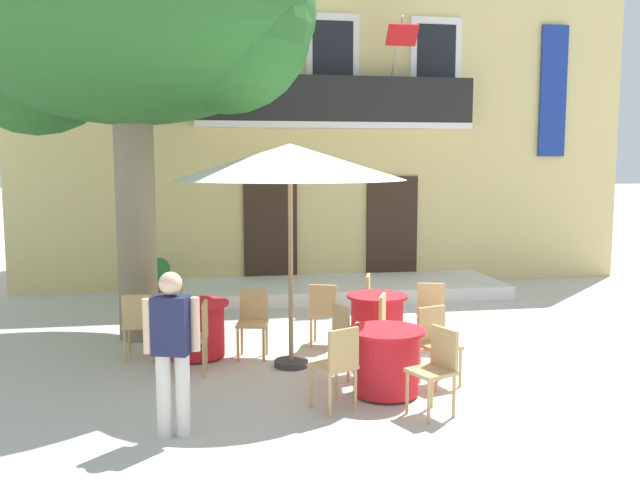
{
  "coord_description": "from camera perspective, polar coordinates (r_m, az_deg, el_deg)",
  "views": [
    {
      "loc": [
        -3.21,
        -9.03,
        2.65
      ],
      "look_at": [
        -1.27,
        2.24,
        1.3
      ],
      "focal_mm": 38.27,
      "sensor_mm": 36.0,
      "label": 1
    }
  ],
  "objects": [
    {
      "name": "ground_plane",
      "position": [
        9.95,
        9.56,
        -8.82
      ],
      "size": [
        120.0,
        120.0,
        0.0
      ],
      "primitive_type": "plane",
      "color": "beige"
    },
    {
      "name": "building_facade",
      "position": [
        16.28,
        -0.31,
        10.59
      ],
      "size": [
        13.0,
        5.09,
        7.5
      ],
      "color": "#DBC67F",
      "rests_on": "ground"
    },
    {
      "name": "entrance_step_platform",
      "position": [
        13.49,
        1.82,
        -4.06
      ],
      "size": [
        6.31,
        2.1,
        0.25
      ],
      "primitive_type": "cube",
      "color": "silver",
      "rests_on": "ground"
    },
    {
      "name": "plane_tree",
      "position": [
        10.54,
        -16.06,
        17.2
      ],
      "size": [
        5.45,
        4.79,
        6.33
      ],
      "color": "#7F755B",
      "rests_on": "ground"
    },
    {
      "name": "cafe_table_near_tree",
      "position": [
        9.37,
        -10.26,
        -7.32
      ],
      "size": [
        0.86,
        0.86,
        0.76
      ],
      "color": "red",
      "rests_on": "ground"
    },
    {
      "name": "cafe_chair_near_tree_0",
      "position": [
        9.28,
        -5.62,
        -6.51
      ],
      "size": [
        0.47,
        0.47,
        0.91
      ],
      "color": "tan",
      "rests_on": "ground"
    },
    {
      "name": "cafe_chair_near_tree_1",
      "position": [
        10.07,
        -10.9,
        -5.55
      ],
      "size": [
        0.42,
        0.42,
        0.91
      ],
      "color": "tan",
      "rests_on": "ground"
    },
    {
      "name": "cafe_chair_near_tree_2",
      "position": [
        9.35,
        -14.93,
        -6.61
      ],
      "size": [
        0.43,
        0.43,
        0.91
      ],
      "color": "tan",
      "rests_on": "ground"
    },
    {
      "name": "cafe_chair_near_tree_3",
      "position": [
        8.6,
        -10.27,
        -7.64
      ],
      "size": [
        0.43,
        0.43,
        0.91
      ],
      "color": "tan",
      "rests_on": "ground"
    },
    {
      "name": "cafe_table_middle",
      "position": [
        9.74,
        4.79,
        -6.7
      ],
      "size": [
        0.86,
        0.86,
        0.76
      ],
      "color": "red",
      "rests_on": "ground"
    },
    {
      "name": "cafe_chair_middle_0",
      "position": [
        9.78,
        9.24,
        -5.88
      ],
      "size": [
        0.5,
        0.5,
        0.91
      ],
      "color": "tan",
      "rests_on": "ground"
    },
    {
      "name": "cafe_chair_middle_1",
      "position": [
        10.44,
        4.6,
        -5.01
      ],
      "size": [
        0.5,
        0.5,
        0.91
      ],
      "color": "tan",
      "rests_on": "ground"
    },
    {
      "name": "cafe_chair_middle_2",
      "position": [
        9.72,
        0.33,
        -5.87
      ],
      "size": [
        0.51,
        0.51,
        0.91
      ],
      "color": "tan",
      "rests_on": "ground"
    },
    {
      "name": "cafe_chair_middle_3",
      "position": [
        8.98,
        4.57,
        -6.96
      ],
      "size": [
        0.52,
        0.52,
        0.91
      ],
      "color": "tan",
      "rests_on": "ground"
    },
    {
      "name": "cafe_table_front",
      "position": [
        7.84,
        5.55,
        -10.04
      ],
      "size": [
        0.86,
        0.86,
        0.76
      ],
      "color": "red",
      "rests_on": "ground"
    },
    {
      "name": "cafe_chair_front_0",
      "position": [
        7.28,
        1.46,
        -10.19
      ],
      "size": [
        0.54,
        0.54,
        0.91
      ],
      "color": "tan",
      "rests_on": "ground"
    },
    {
      "name": "cafe_chair_front_1",
      "position": [
        7.3,
        9.71,
        -10.26
      ],
      "size": [
        0.52,
        0.52,
        0.91
      ],
      "color": "tan",
      "rests_on": "ground"
    },
    {
      "name": "cafe_chair_front_2",
      "position": [
        8.27,
        9.7,
        -8.22
      ],
      "size": [
        0.5,
        0.5,
        0.91
      ],
      "color": "tan",
      "rests_on": "ground"
    },
    {
      "name": "cafe_chair_front_3",
      "position": [
        8.39,
        2.38,
        -7.92
      ],
      "size": [
        0.5,
        0.5,
        0.91
      ],
      "color": "tan",
      "rests_on": "ground"
    },
    {
      "name": "cafe_umbrella",
      "position": [
        8.55,
        -2.51,
        6.47
      ],
      "size": [
        2.9,
        2.9,
        2.85
      ],
      "color": "#997A56",
      "rests_on": "ground"
    },
    {
      "name": "ground_planter_left",
      "position": [
        13.36,
        -13.24,
        -2.95
      ],
      "size": [
        0.39,
        0.39,
        0.8
      ],
      "color": "slate",
      "rests_on": "ground"
    },
    {
      "name": "pedestrian_near_entrance",
      "position": [
        6.68,
        -12.27,
        -8.55
      ],
      "size": [
        0.53,
        0.32,
        1.61
      ],
      "color": "silver",
      "rests_on": "ground"
    }
  ]
}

